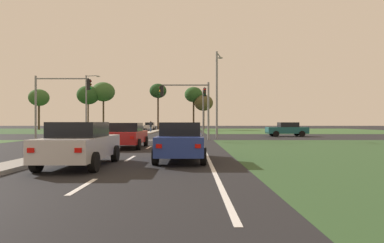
{
  "coord_description": "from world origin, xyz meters",
  "views": [
    {
      "loc": [
        6.16,
        -4.76,
        1.57
      ],
      "look_at": [
        6.31,
        29.04,
        1.63
      ],
      "focal_mm": 30.01,
      "sensor_mm": 36.0,
      "label": 1
    }
  ],
  "objects_px": {
    "car_teal_fifth": "(285,129)",
    "car_blue_second": "(179,141)",
    "car_silver_fourth": "(79,144)",
    "treeline_third": "(102,92)",
    "treeline_fourth": "(157,91)",
    "treeline_fifth": "(202,103)",
    "traffic_signal_near_left": "(55,95)",
    "treeline_sixth": "(192,95)",
    "street_lamp_third": "(86,101)",
    "traffic_signal_far_right": "(202,102)",
    "traffic_signal_near_right": "(188,100)",
    "treeline_second": "(87,95)",
    "treeline_near": "(37,98)",
    "car_red_near": "(126,135)",
    "street_lamp_second": "(216,90)",
    "pedestrian_at_median": "(149,125)",
    "car_white_third": "(148,126)"
  },
  "relations": [
    {
      "from": "car_blue_second",
      "to": "car_teal_fifth",
      "type": "relative_size",
      "value": 1.0
    },
    {
      "from": "treeline_near",
      "to": "treeline_fifth",
      "type": "bearing_deg",
      "value": 0.82
    },
    {
      "from": "street_lamp_third",
      "to": "traffic_signal_far_right",
      "type": "bearing_deg",
      "value": -16.97
    },
    {
      "from": "treeline_fifth",
      "to": "treeline_sixth",
      "type": "height_order",
      "value": "treeline_sixth"
    },
    {
      "from": "car_blue_second",
      "to": "street_lamp_second",
      "type": "distance_m",
      "value": 18.3
    },
    {
      "from": "traffic_signal_near_right",
      "to": "pedestrian_at_median",
      "type": "distance_m",
      "value": 21.08
    },
    {
      "from": "car_red_near",
      "to": "car_teal_fifth",
      "type": "bearing_deg",
      "value": 47.46
    },
    {
      "from": "car_teal_fifth",
      "to": "traffic_signal_far_right",
      "type": "xyz_separation_m",
      "value": [
        -8.96,
        4.39,
        3.21
      ]
    },
    {
      "from": "car_blue_second",
      "to": "traffic_signal_near_right",
      "type": "bearing_deg",
      "value": 89.1
    },
    {
      "from": "treeline_second",
      "to": "treeline_third",
      "type": "xyz_separation_m",
      "value": [
        2.88,
        1.19,
        0.77
      ]
    },
    {
      "from": "treeline_fifth",
      "to": "treeline_sixth",
      "type": "relative_size",
      "value": 0.81
    },
    {
      "from": "pedestrian_at_median",
      "to": "treeline_second",
      "type": "distance_m",
      "value": 25.18
    },
    {
      "from": "car_teal_fifth",
      "to": "street_lamp_second",
      "type": "xyz_separation_m",
      "value": [
        -7.99,
        -4.37,
        3.89
      ]
    },
    {
      "from": "car_silver_fourth",
      "to": "treeline_third",
      "type": "relative_size",
      "value": 0.43
    },
    {
      "from": "traffic_signal_near_right",
      "to": "treeline_second",
      "type": "height_order",
      "value": "treeline_second"
    },
    {
      "from": "street_lamp_third",
      "to": "treeline_fourth",
      "type": "bearing_deg",
      "value": 69.52
    },
    {
      "from": "car_blue_second",
      "to": "car_silver_fourth",
      "type": "xyz_separation_m",
      "value": [
        -3.49,
        -1.71,
        0.01
      ]
    },
    {
      "from": "car_white_third",
      "to": "treeline_near",
      "type": "xyz_separation_m",
      "value": [
        -22.76,
        0.66,
        5.75
      ]
    },
    {
      "from": "street_lamp_third",
      "to": "treeline_second",
      "type": "xyz_separation_m",
      "value": [
        -7.29,
        22.75,
        2.66
      ]
    },
    {
      "from": "street_lamp_second",
      "to": "treeline_third",
      "type": "height_order",
      "value": "treeline_third"
    },
    {
      "from": "car_blue_second",
      "to": "street_lamp_second",
      "type": "xyz_separation_m",
      "value": [
        2.88,
        17.65,
        3.88
      ]
    },
    {
      "from": "treeline_second",
      "to": "car_teal_fifth",
      "type": "bearing_deg",
      "value": -44.85
    },
    {
      "from": "street_lamp_second",
      "to": "treeline_sixth",
      "type": "height_order",
      "value": "treeline_sixth"
    },
    {
      "from": "traffic_signal_near_left",
      "to": "pedestrian_at_median",
      "type": "height_order",
      "value": "traffic_signal_near_left"
    },
    {
      "from": "traffic_signal_near_right",
      "to": "traffic_signal_near_left",
      "type": "height_order",
      "value": "traffic_signal_near_left"
    },
    {
      "from": "pedestrian_at_median",
      "to": "street_lamp_second",
      "type": "bearing_deg",
      "value": -60.6
    },
    {
      "from": "pedestrian_at_median",
      "to": "treeline_fifth",
      "type": "distance_m",
      "value": 20.19
    },
    {
      "from": "treeline_fourth",
      "to": "treeline_fifth",
      "type": "bearing_deg",
      "value": 7.73
    },
    {
      "from": "car_red_near",
      "to": "treeline_fourth",
      "type": "height_order",
      "value": "treeline_fourth"
    },
    {
      "from": "car_silver_fourth",
      "to": "treeline_sixth",
      "type": "relative_size",
      "value": 0.49
    },
    {
      "from": "treeline_near",
      "to": "car_silver_fourth",
      "type": "bearing_deg",
      "value": -63.19
    },
    {
      "from": "treeline_third",
      "to": "treeline_fifth",
      "type": "xyz_separation_m",
      "value": [
        21.29,
        -2.31,
        -2.48
      ]
    },
    {
      "from": "treeline_second",
      "to": "treeline_fifth",
      "type": "distance_m",
      "value": 24.25
    },
    {
      "from": "treeline_third",
      "to": "traffic_signal_near_right",
      "type": "bearing_deg",
      "value": -65.04
    },
    {
      "from": "car_red_near",
      "to": "traffic_signal_near_right",
      "type": "distance_m",
      "value": 9.86
    },
    {
      "from": "street_lamp_second",
      "to": "pedestrian_at_median",
      "type": "relative_size",
      "value": 5.02
    },
    {
      "from": "treeline_near",
      "to": "treeline_third",
      "type": "xyz_separation_m",
      "value": [
        12.43,
        2.79,
        1.46
      ]
    },
    {
      "from": "pedestrian_at_median",
      "to": "treeline_third",
      "type": "distance_m",
      "value": 24.68
    },
    {
      "from": "street_lamp_second",
      "to": "treeline_third",
      "type": "xyz_separation_m",
      "value": [
        -21.31,
        37.57,
        3.3
      ]
    },
    {
      "from": "car_silver_fourth",
      "to": "treeline_near",
      "type": "distance_m",
      "value": 60.93
    },
    {
      "from": "car_teal_fifth",
      "to": "car_blue_second",
      "type": "bearing_deg",
      "value": 153.74
    },
    {
      "from": "car_silver_fourth",
      "to": "street_lamp_second",
      "type": "height_order",
      "value": "street_lamp_second"
    },
    {
      "from": "car_blue_second",
      "to": "treeline_sixth",
      "type": "bearing_deg",
      "value": 89.16
    },
    {
      "from": "car_red_near",
      "to": "pedestrian_at_median",
      "type": "distance_m",
      "value": 28.87
    },
    {
      "from": "car_white_third",
      "to": "car_teal_fifth",
      "type": "bearing_deg",
      "value": 122.52
    },
    {
      "from": "car_teal_fifth",
      "to": "treeline_third",
      "type": "distance_m",
      "value": 44.86
    },
    {
      "from": "traffic_signal_near_right",
      "to": "traffic_signal_near_left",
      "type": "xyz_separation_m",
      "value": [
        -11.71,
        0.0,
        0.4
      ]
    },
    {
      "from": "traffic_signal_near_left",
      "to": "treeline_sixth",
      "type": "height_order",
      "value": "treeline_sixth"
    },
    {
      "from": "car_teal_fifth",
      "to": "street_lamp_third",
      "type": "distance_m",
      "value": 26.81
    },
    {
      "from": "street_lamp_second",
      "to": "treeline_fifth",
      "type": "distance_m",
      "value": 35.27
    }
  ]
}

